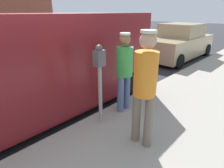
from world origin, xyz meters
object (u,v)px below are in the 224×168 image
at_px(parked_van, 43,62).
at_px(parked_sedan_ahead, 179,43).
at_px(pedestrian_in_green, 124,69).
at_px(parking_meter_near, 100,73).
at_px(pedestrian_in_orange, 145,84).

height_order(parked_van, parked_sedan_ahead, parked_van).
xyz_separation_m(pedestrian_in_green, parked_sedan_ahead, (-1.59, 6.04, -0.35)).
bearing_deg(parked_van, parking_meter_near, 10.62).
height_order(pedestrian_in_green, parked_sedan_ahead, pedestrian_in_green).
distance_m(parking_meter_near, pedestrian_in_orange, 0.90).
xyz_separation_m(pedestrian_in_green, pedestrian_in_orange, (0.93, -0.64, 0.10)).
bearing_deg(parking_meter_near, parked_sedan_ahead, 103.47).
xyz_separation_m(parked_van, parked_sedan_ahead, (-0.12, 7.04, -0.41)).
xyz_separation_m(pedestrian_in_orange, parked_van, (-2.40, -0.35, -0.04)).
bearing_deg(parking_meter_near, pedestrian_in_green, 92.50).
bearing_deg(parked_sedan_ahead, pedestrian_in_orange, -69.37).
xyz_separation_m(parking_meter_near, parked_sedan_ahead, (-1.62, 6.76, -0.43)).
distance_m(pedestrian_in_green, pedestrian_in_orange, 1.14).
relative_size(parking_meter_near, pedestrian_in_orange, 0.84).
bearing_deg(parking_meter_near, parked_van, -169.38).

